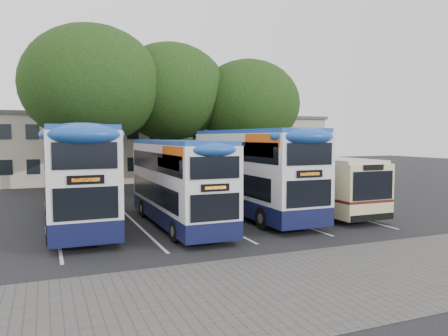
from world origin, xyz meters
TOP-DOWN VIEW (x-y plane):
  - ground at (0.00, 0.00)m, footprint 120.00×120.00m
  - paving_strip at (-2.00, -5.00)m, footprint 40.00×6.00m
  - bay_lines at (-3.75, 5.00)m, footprint 14.12×11.00m
  - depot_building at (0.00, 26.99)m, footprint 32.40×8.40m
  - lamp_post at (6.00, 19.97)m, footprint 0.25×1.05m
  - tree_left at (-7.97, 16.75)m, footprint 9.69×9.69m
  - tree_mid at (-2.06, 17.89)m, footprint 8.81×8.81m
  - tree_right at (3.97, 16.51)m, footprint 8.23×8.23m
  - bus_dd_left at (-9.89, 5.91)m, footprint 2.64×10.88m
  - bus_dd_mid at (-5.55, 4.08)m, footprint 2.29×9.46m
  - bus_dd_right at (-1.16, 5.32)m, footprint 2.60×10.72m
  - bus_single at (2.49, 5.45)m, footprint 2.56×10.08m

SIDE VIEW (x-z plane):
  - ground at x=0.00m, z-range 0.00..0.00m
  - paving_strip at x=-2.00m, z-range 0.00..0.01m
  - bay_lines at x=-3.75m, z-range 0.00..0.01m
  - bus_single at x=2.49m, z-range 0.20..3.21m
  - bus_dd_mid at x=-5.55m, z-range 0.20..4.14m
  - bus_dd_right at x=-1.16m, z-range 0.23..4.69m
  - bus_dd_left at x=-9.89m, z-range 0.23..4.77m
  - depot_building at x=0.00m, z-range 0.05..6.25m
  - lamp_post at x=6.00m, z-range 0.55..9.61m
  - tree_right at x=3.97m, z-range 1.61..11.84m
  - tree_mid at x=-2.06m, z-range 1.90..13.21m
  - tree_left at x=-7.97m, z-range 1.80..13.66m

